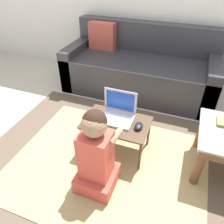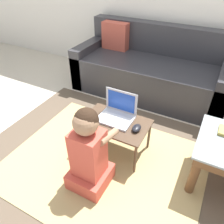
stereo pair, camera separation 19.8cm
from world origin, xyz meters
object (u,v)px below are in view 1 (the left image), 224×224
Objects in this scene: couch at (139,69)px; computer_mouse at (139,126)px; laptop_desk at (116,125)px; laptop at (117,114)px; person_seated at (96,155)px.

computer_mouse is at bearing -75.64° from couch.
laptop_desk is 5.42× the size of computer_mouse.
laptop is at bearing -85.44° from couch.
couch is at bearing 93.57° from person_seated.
laptop_desk is at bearing -84.90° from couch.
person_seated is at bearing -88.78° from laptop.
couch reaches higher than computer_mouse.
couch is 1.23m from laptop_desk.
couch reaches higher than laptop.
couch is 6.26× the size of laptop.
person_seated is at bearing -116.92° from computer_mouse.
person_seated is (-0.21, -0.42, -0.02)m from computer_mouse.
couch is 17.61× the size of computer_mouse.
computer_mouse is (0.22, -0.07, -0.02)m from laptop.
computer_mouse is (0.21, -0.01, 0.06)m from laptop_desk.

